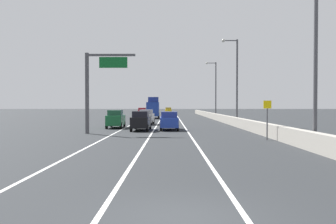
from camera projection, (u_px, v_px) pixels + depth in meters
ground_plane at (171, 118)px, 71.87m from camera, size 320.00×320.00×0.00m
lane_stripe_left at (142, 119)px, 62.91m from camera, size 0.16×130.00×0.00m
lane_stripe_center at (161, 119)px, 62.89m from camera, size 0.16×130.00×0.00m
lane_stripe_right at (180, 119)px, 62.87m from camera, size 0.16×130.00×0.00m
jersey_barrier_right at (229, 120)px, 47.82m from camera, size 0.60×120.00×1.10m
overhead_sign_gantry at (95, 83)px, 31.62m from camera, size 4.68×0.36×7.50m
speed_advisory_sign at (267, 117)px, 25.84m from camera, size 0.60×0.11×3.00m
lamp_post_right_near at (312, 43)px, 20.61m from camera, size 2.14×0.44×11.26m
lamp_post_right_second at (235, 76)px, 44.32m from camera, size 2.14×0.44×11.26m
lamp_post_right_third at (215, 86)px, 68.03m from camera, size 2.14×0.44×11.26m
car_silver_0 at (146, 117)px, 46.45m from camera, size 2.02×4.47×2.04m
car_black_1 at (141, 121)px, 35.58m from camera, size 1.92×4.67×2.03m
car_yellow_2 at (168, 111)px, 102.09m from camera, size 2.05×4.13×1.94m
car_green_3 at (116, 119)px, 39.61m from camera, size 1.90×4.54×2.08m
car_red_4 at (142, 113)px, 74.09m from camera, size 1.89×4.77×2.06m
car_blue_5 at (169, 121)px, 36.37m from camera, size 2.02×4.67×1.96m
box_truck at (153, 108)px, 68.72m from camera, size 2.60×7.86×4.30m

